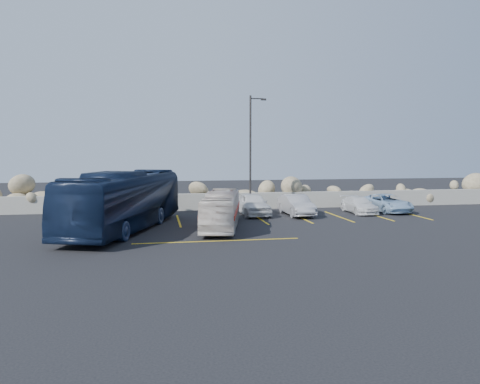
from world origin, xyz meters
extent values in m
plane|color=black|center=(0.00, 0.00, 0.00)|extent=(90.00, 90.00, 0.00)
cube|color=gray|center=(0.00, 12.00, 0.60)|extent=(60.00, 0.40, 1.20)
cube|color=gold|center=(-2.50, 7.00, 0.01)|extent=(0.12, 5.00, 0.01)
cube|color=gold|center=(2.60, 7.00, 0.01)|extent=(0.12, 5.00, 0.01)
cube|color=gold|center=(5.30, 7.00, 0.01)|extent=(0.12, 5.00, 0.01)
cube|color=gold|center=(7.90, 7.00, 0.01)|extent=(0.12, 5.00, 0.01)
cube|color=gold|center=(10.50, 7.00, 0.01)|extent=(0.12, 5.00, 0.01)
cube|color=gold|center=(13.10, 7.00, 0.01)|extent=(0.12, 5.00, 0.01)
cube|color=gold|center=(-1.00, 0.20, 0.01)|extent=(8.00, 0.12, 0.01)
cylinder|color=#2F2B2A|center=(2.50, 9.50, 4.00)|extent=(0.14, 0.14, 8.00)
cylinder|color=#2F2B2A|center=(2.95, 9.50, 7.80)|extent=(0.90, 0.08, 0.08)
cube|color=#2F2B2A|center=(3.40, 9.50, 7.75)|extent=(0.35, 0.18, 0.12)
imported|color=beige|center=(-0.28, 3.91, 1.03)|extent=(3.24, 7.56, 2.05)
imported|color=#0F1A33|center=(-5.53, 4.15, 1.60)|extent=(6.26, 11.77, 3.21)
imported|color=silver|center=(2.50, 8.75, 0.74)|extent=(1.97, 4.45, 1.49)
imported|color=#A7A6AA|center=(5.34, 8.10, 0.69)|extent=(1.57, 4.23, 1.38)
imported|color=silver|center=(9.98, 8.48, 0.56)|extent=(1.61, 3.86, 1.12)
imported|color=#97B7D6|center=(12.19, 8.75, 0.62)|extent=(2.37, 4.60, 1.24)
camera|label=1|loc=(-3.83, -21.68, 4.33)|focal=35.00mm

